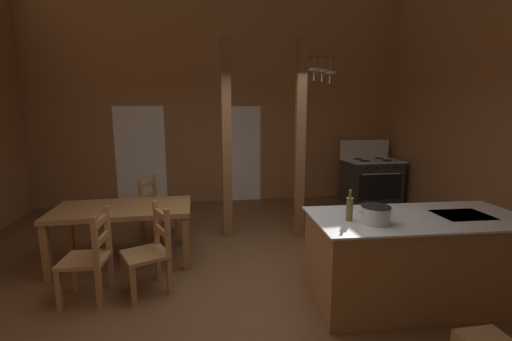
{
  "coord_description": "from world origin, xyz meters",
  "views": [
    {
      "loc": [
        -0.53,
        -3.51,
        1.95
      ],
      "look_at": [
        0.16,
        0.55,
        1.22
      ],
      "focal_mm": 23.66,
      "sensor_mm": 36.0,
      "label": 1
    }
  ],
  "objects_px": {
    "dining_table": "(123,213)",
    "ladderback_chair_near_window": "(90,258)",
    "bottle_tall_on_counter": "(350,208)",
    "stove_range": "(371,180)",
    "mixing_bowl_on_counter": "(375,211)",
    "kitchen_island": "(415,259)",
    "ladderback_chair_by_post": "(156,209)",
    "stockpot_on_counter": "(375,214)",
    "ladderback_chair_at_table_end": "(150,251)"
  },
  "relations": [
    {
      "from": "kitchen_island",
      "to": "dining_table",
      "type": "relative_size",
      "value": 1.29
    },
    {
      "from": "bottle_tall_on_counter",
      "to": "kitchen_island",
      "type": "bearing_deg",
      "value": 0.31
    },
    {
      "from": "stockpot_on_counter",
      "to": "ladderback_chair_by_post",
      "type": "bearing_deg",
      "value": 133.46
    },
    {
      "from": "stockpot_on_counter",
      "to": "mixing_bowl_on_counter",
      "type": "bearing_deg",
      "value": 62.33
    },
    {
      "from": "bottle_tall_on_counter",
      "to": "ladderback_chair_near_window",
      "type": "bearing_deg",
      "value": 166.69
    },
    {
      "from": "kitchen_island",
      "to": "ladderback_chair_near_window",
      "type": "xyz_separation_m",
      "value": [
        -3.31,
        0.6,
        -0.0
      ]
    },
    {
      "from": "mixing_bowl_on_counter",
      "to": "ladderback_chair_near_window",
      "type": "bearing_deg",
      "value": 170.74
    },
    {
      "from": "dining_table",
      "to": "mixing_bowl_on_counter",
      "type": "height_order",
      "value": "mixing_bowl_on_counter"
    },
    {
      "from": "stove_range",
      "to": "ladderback_chair_near_window",
      "type": "distance_m",
      "value": 5.66
    },
    {
      "from": "kitchen_island",
      "to": "ladderback_chair_near_window",
      "type": "bearing_deg",
      "value": 169.71
    },
    {
      "from": "ladderback_chair_near_window",
      "to": "mixing_bowl_on_counter",
      "type": "height_order",
      "value": "mixing_bowl_on_counter"
    },
    {
      "from": "ladderback_chair_near_window",
      "to": "stove_range",
      "type": "bearing_deg",
      "value": 32.47
    },
    {
      "from": "mixing_bowl_on_counter",
      "to": "kitchen_island",
      "type": "bearing_deg",
      "value": -17.25
    },
    {
      "from": "stove_range",
      "to": "dining_table",
      "type": "xyz_separation_m",
      "value": [
        -4.61,
        -2.16,
        0.17
      ]
    },
    {
      "from": "dining_table",
      "to": "bottle_tall_on_counter",
      "type": "bearing_deg",
      "value": -31.76
    },
    {
      "from": "stove_range",
      "to": "dining_table",
      "type": "height_order",
      "value": "stove_range"
    },
    {
      "from": "ladderback_chair_by_post",
      "to": "mixing_bowl_on_counter",
      "type": "bearing_deg",
      "value": -41.94
    },
    {
      "from": "kitchen_island",
      "to": "ladderback_chair_at_table_end",
      "type": "height_order",
      "value": "ladderback_chair_at_table_end"
    },
    {
      "from": "dining_table",
      "to": "mixing_bowl_on_counter",
      "type": "distance_m",
      "value": 3.06
    },
    {
      "from": "kitchen_island",
      "to": "bottle_tall_on_counter",
      "type": "relative_size",
      "value": 7.28
    },
    {
      "from": "ladderback_chair_at_table_end",
      "to": "bottle_tall_on_counter",
      "type": "distance_m",
      "value": 2.15
    },
    {
      "from": "dining_table",
      "to": "ladderback_chair_near_window",
      "type": "distance_m",
      "value": 0.91
    },
    {
      "from": "ladderback_chair_at_table_end",
      "to": "kitchen_island",
      "type": "bearing_deg",
      "value": -13.64
    },
    {
      "from": "ladderback_chair_by_post",
      "to": "bottle_tall_on_counter",
      "type": "bearing_deg",
      "value": -47.92
    },
    {
      "from": "bottle_tall_on_counter",
      "to": "stove_range",
      "type": "bearing_deg",
      "value": 58.72
    },
    {
      "from": "dining_table",
      "to": "ladderback_chair_near_window",
      "type": "relative_size",
      "value": 1.8
    },
    {
      "from": "ladderback_chair_near_window",
      "to": "stockpot_on_counter",
      "type": "distance_m",
      "value": 2.91
    },
    {
      "from": "ladderback_chair_near_window",
      "to": "ladderback_chair_at_table_end",
      "type": "relative_size",
      "value": 1.0
    },
    {
      "from": "dining_table",
      "to": "ladderback_chair_near_window",
      "type": "bearing_deg",
      "value": -100.66
    },
    {
      "from": "stove_range",
      "to": "ladderback_chair_near_window",
      "type": "height_order",
      "value": "stove_range"
    },
    {
      "from": "dining_table",
      "to": "ladderback_chair_at_table_end",
      "type": "distance_m",
      "value": 0.95
    },
    {
      "from": "ladderback_chair_at_table_end",
      "to": "stockpot_on_counter",
      "type": "bearing_deg",
      "value": -19.63
    },
    {
      "from": "stockpot_on_counter",
      "to": "mixing_bowl_on_counter",
      "type": "relative_size",
      "value": 1.48
    },
    {
      "from": "ladderback_chair_at_table_end",
      "to": "dining_table",
      "type": "bearing_deg",
      "value": 117.85
    },
    {
      "from": "stove_range",
      "to": "stockpot_on_counter",
      "type": "relative_size",
      "value": 3.86
    },
    {
      "from": "stockpot_on_counter",
      "to": "bottle_tall_on_counter",
      "type": "relative_size",
      "value": 1.13
    },
    {
      "from": "ladderback_chair_near_window",
      "to": "dining_table",
      "type": "bearing_deg",
      "value": 79.34
    },
    {
      "from": "bottle_tall_on_counter",
      "to": "ladderback_chair_by_post",
      "type": "bearing_deg",
      "value": 132.08
    },
    {
      "from": "stove_range",
      "to": "ladderback_chair_at_table_end",
      "type": "height_order",
      "value": "stove_range"
    },
    {
      "from": "ladderback_chair_by_post",
      "to": "bottle_tall_on_counter",
      "type": "xyz_separation_m",
      "value": [
        2.09,
        -2.31,
        0.58
      ]
    },
    {
      "from": "ladderback_chair_by_post",
      "to": "ladderback_chair_at_table_end",
      "type": "distance_m",
      "value": 1.65
    },
    {
      "from": "dining_table",
      "to": "ladderback_chair_by_post",
      "type": "height_order",
      "value": "ladderback_chair_by_post"
    },
    {
      "from": "ladderback_chair_at_table_end",
      "to": "mixing_bowl_on_counter",
      "type": "distance_m",
      "value": 2.41
    },
    {
      "from": "ladderback_chair_by_post",
      "to": "stockpot_on_counter",
      "type": "xyz_separation_m",
      "value": [
        2.3,
        -2.42,
        0.54
      ]
    },
    {
      "from": "ladderback_chair_by_post",
      "to": "stove_range",
      "type": "bearing_deg",
      "value": 17.19
    },
    {
      "from": "kitchen_island",
      "to": "dining_table",
      "type": "bearing_deg",
      "value": 154.84
    },
    {
      "from": "kitchen_island",
      "to": "ladderback_chair_by_post",
      "type": "xyz_separation_m",
      "value": [
        -2.84,
        2.31,
        -0.0
      ]
    },
    {
      "from": "mixing_bowl_on_counter",
      "to": "bottle_tall_on_counter",
      "type": "bearing_deg",
      "value": -158.46
    },
    {
      "from": "dining_table",
      "to": "stockpot_on_counter",
      "type": "height_order",
      "value": "stockpot_on_counter"
    },
    {
      "from": "kitchen_island",
      "to": "stove_range",
      "type": "distance_m",
      "value": 3.92
    }
  ]
}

